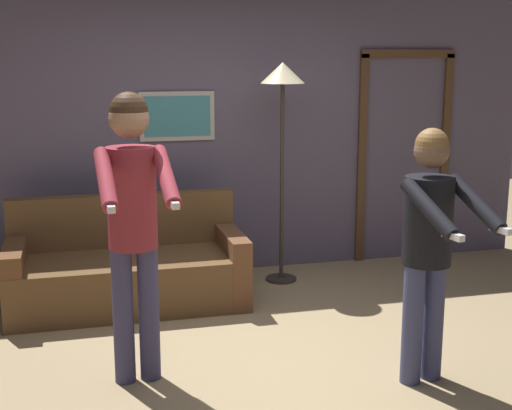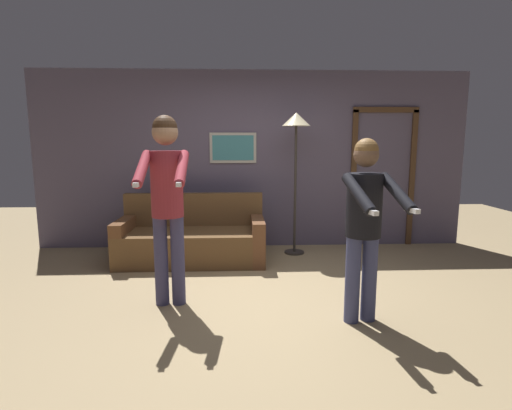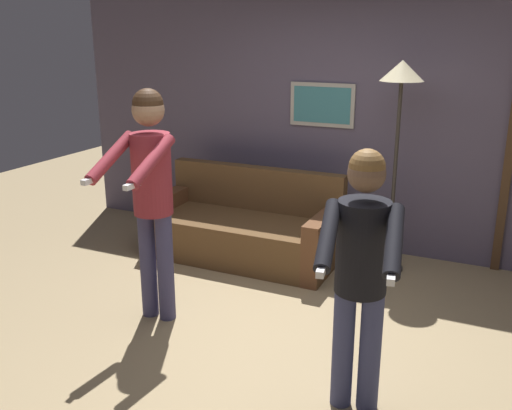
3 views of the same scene
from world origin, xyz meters
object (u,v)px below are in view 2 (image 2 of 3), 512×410
object	(u,v)px
couch	(192,240)
torchiere_lamp	(296,133)
person_standing_right	(365,215)
person_standing_left	(167,191)

from	to	relation	value
couch	torchiere_lamp	xyz separation A→B (m)	(1.41, 0.30, 1.41)
torchiere_lamp	person_standing_right	size ratio (longest dim) A/B	1.23
couch	person_standing_left	bearing A→B (deg)	-91.96
torchiere_lamp	person_standing_right	distance (m)	2.35
couch	torchiere_lamp	distance (m)	2.02
torchiere_lamp	person_standing_left	bearing A→B (deg)	-129.67
person_standing_left	person_standing_right	size ratio (longest dim) A/B	1.13
couch	person_standing_right	distance (m)	2.64
couch	person_standing_left	xyz separation A→B (m)	(-0.05, -1.46, 0.84)
torchiere_lamp	person_standing_left	distance (m)	2.36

